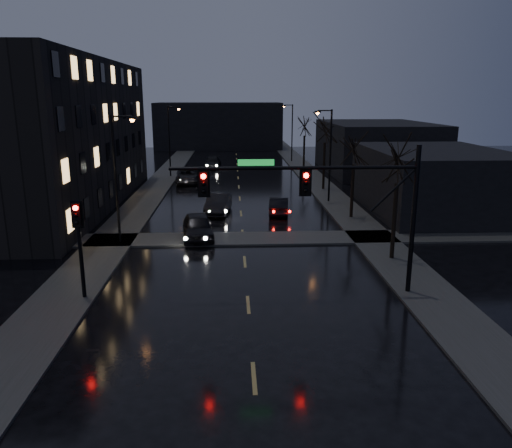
{
  "coord_description": "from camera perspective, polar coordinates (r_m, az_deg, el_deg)",
  "views": [
    {
      "loc": [
        -0.63,
        -12.73,
        9.05
      ],
      "look_at": [
        0.45,
        10.07,
        3.2
      ],
      "focal_mm": 35.0,
      "sensor_mm": 36.0,
      "label": 1
    }
  ],
  "objects": [
    {
      "name": "oncoming_car_b",
      "position": [
        39.8,
        -4.34,
        2.35
      ],
      "size": [
        2.2,
        4.94,
        1.57
      ],
      "primitive_type": "imported",
      "rotation": [
        0.0,
        0.0,
        -0.11
      ],
      "color": "black",
      "rests_on": "ground"
    },
    {
      "name": "oncoming_car_c",
      "position": [
        54.13,
        -7.75,
        5.44
      ],
      "size": [
        2.94,
        5.7,
        1.54
      ],
      "primitive_type": "imported",
      "rotation": [
        0.0,
        0.0,
        0.07
      ],
      "color": "black",
      "rests_on": "ground"
    },
    {
      "name": "ground",
      "position": [
        15.63,
        0.11,
        -21.0
      ],
      "size": [
        160.0,
        160.0,
        0.0
      ],
      "primitive_type": "plane",
      "color": "black",
      "rests_on": "ground"
    },
    {
      "name": "commercial_right_near",
      "position": [
        42.46,
        19.72,
        4.66
      ],
      "size": [
        10.0,
        14.0,
        5.0
      ],
      "primitive_type": "cube",
      "color": "black",
      "rests_on": "ground"
    },
    {
      "name": "streetlight_l_near",
      "position": [
        31.79,
        -15.4,
        6.13
      ],
      "size": [
        1.53,
        0.28,
        8.0
      ],
      "color": "black",
      "rests_on": "ground"
    },
    {
      "name": "commercial_right_far",
      "position": [
        63.52,
        13.57,
        8.51
      ],
      "size": [
        12.0,
        18.0,
        6.0
      ],
      "primitive_type": "cube",
      "color": "black",
      "rests_on": "ground"
    },
    {
      "name": "tree_mid_b",
      "position": [
        49.62,
        7.94,
        11.42
      ],
      "size": [
        3.74,
        3.74,
        8.59
      ],
      "color": "black",
      "rests_on": "ground"
    },
    {
      "name": "tree_far",
      "position": [
        63.45,
        5.59,
        11.6
      ],
      "size": [
        3.43,
        3.43,
        7.88
      ],
      "color": "black",
      "rests_on": "ground"
    },
    {
      "name": "streetlight_r_far",
      "position": [
        71.33,
        3.98,
        10.9
      ],
      "size": [
        1.53,
        0.28,
        8.0
      ],
      "color": "black",
      "rests_on": "ground"
    },
    {
      "name": "tree_near",
      "position": [
        28.35,
        16.04,
        8.09
      ],
      "size": [
        3.52,
        3.52,
        8.08
      ],
      "color": "black",
      "rests_on": "ground"
    },
    {
      "name": "far_block",
      "position": [
        90.9,
        -4.28,
        11.15
      ],
      "size": [
        22.0,
        10.0,
        8.0
      ],
      "primitive_type": "cube",
      "color": "black",
      "rests_on": "ground"
    },
    {
      "name": "lead_car",
      "position": [
        39.46,
        2.64,
        2.12
      ],
      "size": [
        1.91,
        4.3,
        1.37
      ],
      "primitive_type": "imported",
      "rotation": [
        0.0,
        0.0,
        3.03
      ],
      "color": "black",
      "rests_on": "ground"
    },
    {
      "name": "sidewalk_left",
      "position": [
        49.2,
        -11.89,
        3.53
      ],
      "size": [
        3.0,
        140.0,
        0.12
      ],
      "primitive_type": "cube",
      "color": "#2D2D2B",
      "rests_on": "ground"
    },
    {
      "name": "signal_mast",
      "position": [
        22.57,
        8.8,
        3.53
      ],
      "size": [
        11.11,
        0.41,
        7.0
      ],
      "color": "black",
      "rests_on": "ground"
    },
    {
      "name": "apartment_block",
      "position": [
        45.68,
        -23.36,
        9.39
      ],
      "size": [
        12.0,
        30.0,
        12.0
      ],
      "primitive_type": "cube",
      "color": "black",
      "rests_on": "ground"
    },
    {
      "name": "streetlight_r_mid",
      "position": [
        43.72,
        8.22,
        8.61
      ],
      "size": [
        1.53,
        0.28,
        8.0
      ],
      "color": "black",
      "rests_on": "ground"
    },
    {
      "name": "oncoming_car_a",
      "position": [
        32.72,
        -6.68,
        -0.3
      ],
      "size": [
        2.44,
        4.98,
        1.63
      ],
      "primitive_type": "imported",
      "rotation": [
        0.0,
        0.0,
        0.11
      ],
      "color": "black",
      "rests_on": "ground"
    },
    {
      "name": "oncoming_car_d",
      "position": [
        65.22,
        -5.0,
        6.98
      ],
      "size": [
        2.24,
        5.04,
        1.44
      ],
      "primitive_type": "imported",
      "rotation": [
        0.0,
        0.0,
        -0.05
      ],
      "color": "black",
      "rests_on": "ground"
    },
    {
      "name": "signal_pole_left",
      "position": [
        23.57,
        -19.56,
        -1.32
      ],
      "size": [
        0.35,
        0.41,
        4.53
      ],
      "color": "black",
      "rests_on": "ground"
    },
    {
      "name": "sidewalk_cross",
      "position": [
        32.5,
        -1.49,
        -1.69
      ],
      "size": [
        40.0,
        3.0,
        0.12
      ],
      "primitive_type": "cube",
      "color": "#2D2D2B",
      "rests_on": "ground"
    },
    {
      "name": "streetlight_l_far",
      "position": [
        58.3,
        -9.7,
        9.96
      ],
      "size": [
        1.53,
        0.28,
        8.0
      ],
      "color": "black",
      "rests_on": "ground"
    },
    {
      "name": "tree_mid_a",
      "position": [
        37.96,
        11.21,
        9.23
      ],
      "size": [
        3.3,
        3.3,
        7.58
      ],
      "color": "black",
      "rests_on": "ground"
    },
    {
      "name": "sidewalk_right",
      "position": [
        49.42,
        8.0,
        3.75
      ],
      "size": [
        3.0,
        140.0,
        0.12
      ],
      "primitive_type": "cube",
      "color": "#2D2D2B",
      "rests_on": "ground"
    }
  ]
}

